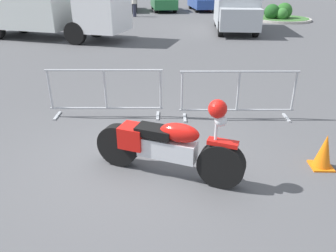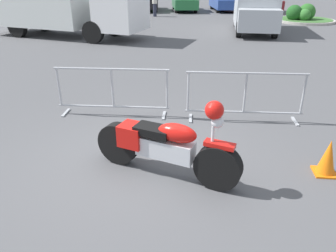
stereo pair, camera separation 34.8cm
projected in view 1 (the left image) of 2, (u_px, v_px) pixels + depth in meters
name	position (u px, v px, depth m)	size (l,w,h in m)	color
ground_plane	(142.00, 161.00, 5.53)	(120.00, 120.00, 0.00)	#4C4C4F
motorcycle	(167.00, 145.00, 4.98)	(2.33, 0.96, 1.36)	black
crowd_barrier_near	(105.00, 93.00, 7.00)	(2.47, 0.53, 1.07)	#9EA0A5
crowd_barrier_far	(238.00, 94.00, 6.91)	(2.47, 0.53, 1.07)	#9EA0A5
box_truck	(36.00, 1.00, 15.03)	(8.02, 4.11, 2.98)	silver
delivery_van	(236.00, 6.00, 17.12)	(2.17, 5.08, 2.31)	#B2B7BC
parked_car_silver	(49.00, 1.00, 26.49)	(2.23, 4.19, 1.35)	#B7BABF
parked_car_white	(88.00, 0.00, 26.73)	(2.31, 4.35, 1.41)	white
parked_car_black	(125.00, 0.00, 25.98)	(2.51, 4.71, 1.52)	black
parked_car_green	(163.00, 1.00, 25.85)	(2.41, 4.53, 1.46)	#236B38
parked_car_blue	(202.00, 1.00, 26.12)	(2.32, 4.36, 1.41)	#284799
parked_car_maroon	(242.00, 1.00, 25.80)	(2.33, 4.38, 1.41)	maroon
pedestrian	(134.00, 3.00, 22.48)	(0.40, 0.40, 1.69)	#262838
planter_island	(280.00, 15.00, 20.99)	(3.59, 3.59, 1.09)	#ADA89E
traffic_cone	(324.00, 152.00, 5.26)	(0.34, 0.34, 0.59)	orange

